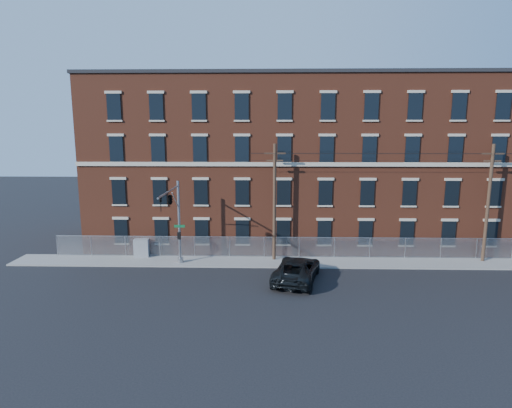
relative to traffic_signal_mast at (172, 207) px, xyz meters
The scene contains 10 objects.
ground 8.35m from the traffic_signal_mast, 19.98° to the right, with size 140.00×140.00×0.00m, color black.
sidewalk 18.98m from the traffic_signal_mast, ahead, with size 65.00×3.00×0.12m, color gray.
mill_building 21.67m from the traffic_signal_mast, 33.14° to the left, with size 55.30×14.32×16.30m.
chain_link_fence 18.97m from the traffic_signal_mast, 12.89° to the left, with size 59.06×0.06×1.85m.
traffic_signal_mast is the anchor object (origin of this frame).
utility_pole_near 8.70m from the traffic_signal_mast, 23.14° to the left, with size 1.80×0.28×10.00m.
utility_pole_mid 26.22m from the traffic_signal_mast, ahead, with size 1.80×0.28×10.00m.
overhead_wires 26.49m from the traffic_signal_mast, ahead, with size 40.00×0.62×0.62m.
pickup_truck 10.72m from the traffic_signal_mast, ahead, with size 2.94×6.38×1.77m, color black.
utility_cabinet 6.98m from the traffic_signal_mast, 134.64° to the left, with size 1.28×0.64×1.60m, color #929598.
Camera 1 is at (1.31, -29.56, 11.31)m, focal length 29.36 mm.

